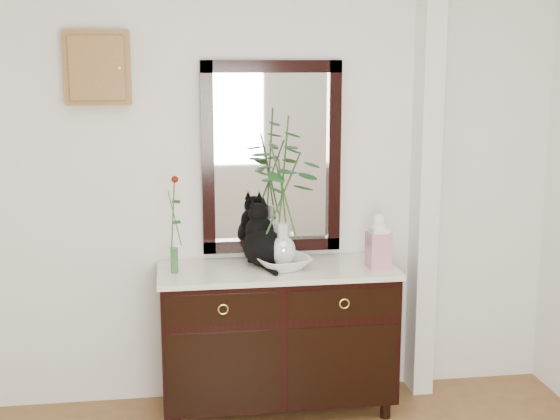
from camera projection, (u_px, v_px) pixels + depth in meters
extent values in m
cube|color=silver|center=(254.00, 173.00, 4.48)|extent=(3.60, 0.04, 2.70)
cube|color=silver|center=(426.00, 171.00, 4.54)|extent=(0.12, 0.20, 2.70)
cube|color=black|center=(277.00, 334.00, 4.43)|extent=(1.30, 0.50, 0.82)
cube|color=white|center=(277.00, 270.00, 4.35)|extent=(1.33, 0.52, 0.03)
cube|color=black|center=(272.00, 158.00, 4.46)|extent=(0.80, 0.06, 1.10)
cube|color=white|center=(271.00, 157.00, 4.48)|extent=(0.66, 0.01, 0.96)
cube|color=brown|center=(98.00, 68.00, 4.20)|extent=(0.35, 0.10, 0.40)
imported|color=silver|center=(283.00, 263.00, 4.32)|extent=(0.37, 0.37, 0.07)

